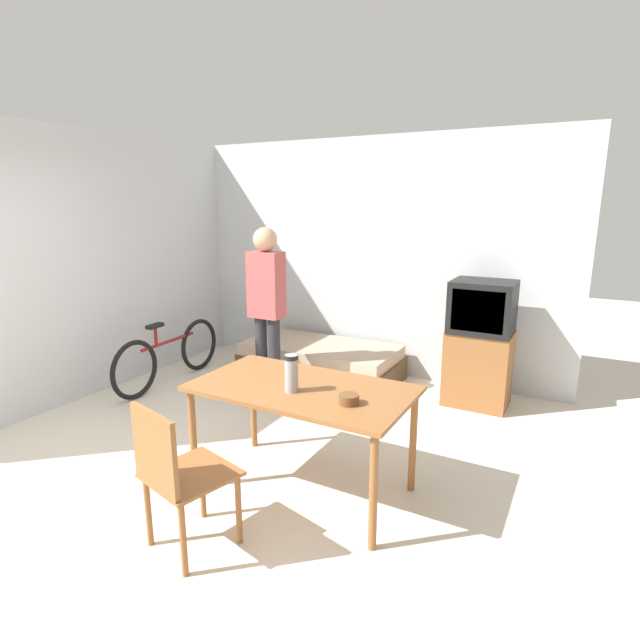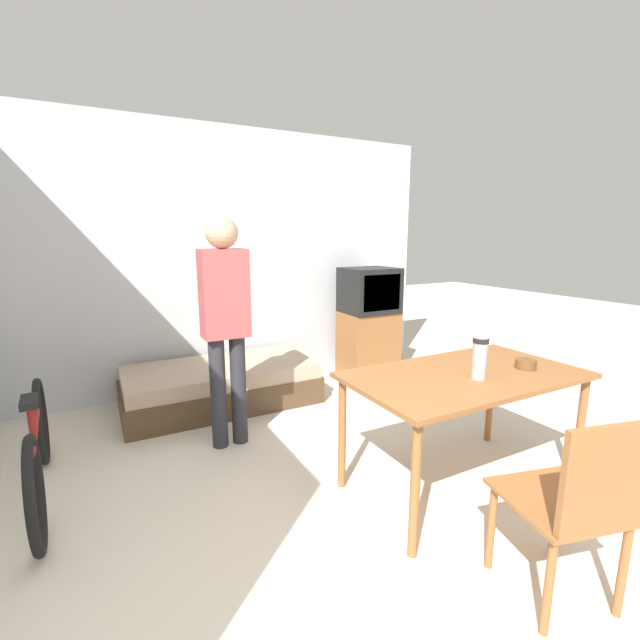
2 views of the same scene
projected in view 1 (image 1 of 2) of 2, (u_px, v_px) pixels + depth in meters
The scene contains 11 objects.
ground_plane at pixel (115, 520), 3.20m from camera, with size 20.00×20.00×0.00m, color beige.
wall_back at pixel (353, 257), 5.90m from camera, with size 5.01×0.06×2.70m.
wall_left at pixel (110, 263), 5.33m from camera, with size 0.06×4.51×2.70m.
daybed at pixel (320, 361), 5.76m from camera, with size 1.80×0.88×0.40m.
tv at pixel (480, 343), 4.90m from camera, with size 0.61×0.50×1.25m.
dining_table at pixel (302, 397), 3.40m from camera, with size 1.48×0.83×0.77m.
wooden_chair at pixel (175, 471), 2.79m from camera, with size 0.55×0.55×0.91m.
bicycle at pixel (169, 355), 5.56m from camera, with size 0.14×1.65×0.72m.
person_standing at pixel (267, 301), 4.94m from camera, with size 0.34×0.23×1.75m.
thermos_flask at pixel (291, 371), 3.26m from camera, with size 0.09×0.09×0.25m.
mate_bowl at pixel (349, 399), 3.08m from camera, with size 0.13×0.13×0.06m.
Camera 1 is at (2.50, -1.83, 1.99)m, focal length 28.00 mm.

